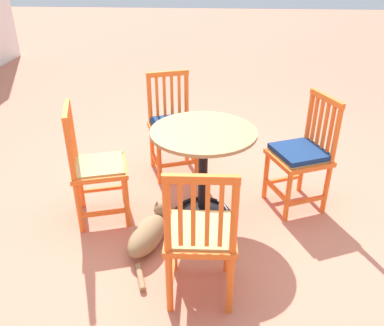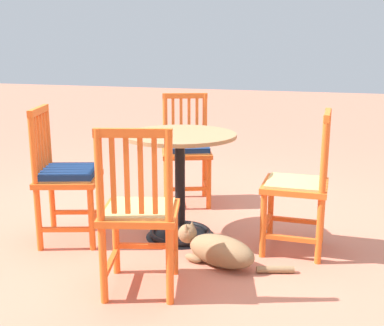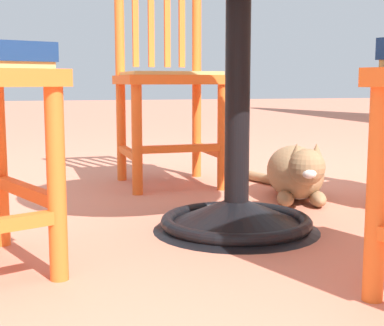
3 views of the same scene
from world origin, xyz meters
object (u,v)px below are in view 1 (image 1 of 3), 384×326
Objects in this scene: cafe_table at (203,184)px; orange_chair_facing_out at (301,155)px; tabby_cat at (150,232)px; orange_chair_at_corner at (173,127)px; orange_chair_by_planter at (201,236)px; orange_chair_near_fence at (95,168)px.

orange_chair_facing_out is (0.21, -0.75, 0.16)m from cafe_table.
cafe_table is 0.80m from orange_chair_facing_out.
cafe_table is 1.02× the size of tabby_cat.
cafe_table is at bearing -156.76° from orange_chair_at_corner.
tabby_cat is (0.44, 0.38, -0.34)m from orange_chair_by_planter.
orange_chair_near_fence reaches higher than cafe_table.
orange_chair_at_corner is 1.00× the size of orange_chair_by_planter.
tabby_cat is at bearing 177.08° from orange_chair_at_corner.
orange_chair_near_fence reaches higher than tabby_cat.
orange_chair_facing_out is 1.22× the size of tabby_cat.
orange_chair_near_fence is 1.57m from orange_chair_facing_out.
orange_chair_near_fence and orange_chair_by_planter have the same top height.
orange_chair_near_fence is (-0.06, 0.79, 0.15)m from cafe_table.
orange_chair_near_fence is at bearing 55.39° from tabby_cat.
orange_chair_near_fence is (-0.76, 0.49, -0.01)m from orange_chair_at_corner.
orange_chair_at_corner is 1.12m from tabby_cat.
cafe_table is 0.83× the size of orange_chair_at_corner.
cafe_table is 0.81m from orange_chair_by_planter.
orange_chair_by_planter is (-0.74, -0.81, 0.00)m from orange_chair_near_fence.
orange_chair_near_fence is 1.10m from orange_chair_by_planter.
tabby_cat is at bearing -124.61° from orange_chair_near_fence.
tabby_cat is at bearing 40.50° from orange_chair_by_planter.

